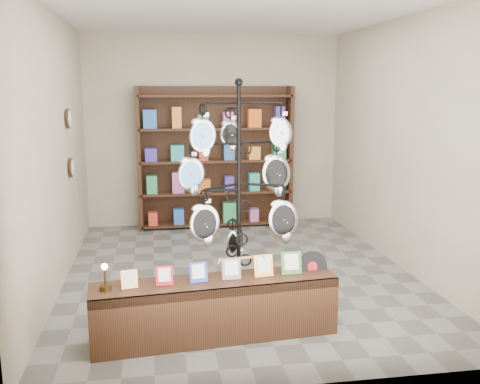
# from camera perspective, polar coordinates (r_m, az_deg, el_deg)

# --- Properties ---
(ground) EXTENTS (5.00, 5.00, 0.00)m
(ground) POSITION_cam_1_polar(r_m,az_deg,el_deg) (6.43, -0.14, -8.63)
(ground) COLOR slate
(ground) RESTS_ON ground
(room_envelope) EXTENTS (5.00, 5.00, 5.00)m
(room_envelope) POSITION_cam_1_polar(r_m,az_deg,el_deg) (6.07, -0.15, 8.07)
(room_envelope) COLOR #C0B69B
(room_envelope) RESTS_ON ground
(display_tree) EXTENTS (1.15, 1.03, 2.25)m
(display_tree) POSITION_cam_1_polar(r_m,az_deg,el_deg) (4.87, -0.12, 0.83)
(display_tree) COLOR black
(display_tree) RESTS_ON ground
(front_shelf) EXTENTS (2.16, 0.63, 0.75)m
(front_shelf) POSITION_cam_1_polar(r_m,az_deg,el_deg) (4.79, -2.65, -12.30)
(front_shelf) COLOR black
(front_shelf) RESTS_ON ground
(back_shelving) EXTENTS (2.42, 0.36, 2.20)m
(back_shelving) POSITION_cam_1_polar(r_m,az_deg,el_deg) (8.41, -2.61, 3.24)
(back_shelving) COLOR black
(back_shelving) RESTS_ON ground
(wall_clocks) EXTENTS (0.03, 0.24, 0.84)m
(wall_clocks) POSITION_cam_1_polar(r_m,az_deg,el_deg) (6.89, -17.71, 4.98)
(wall_clocks) COLOR black
(wall_clocks) RESTS_ON ground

